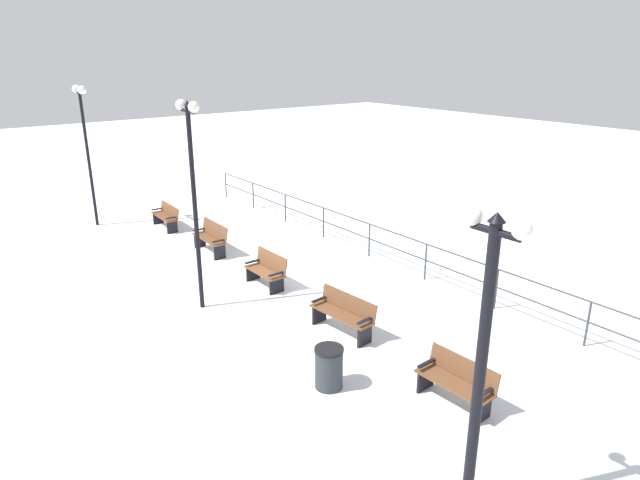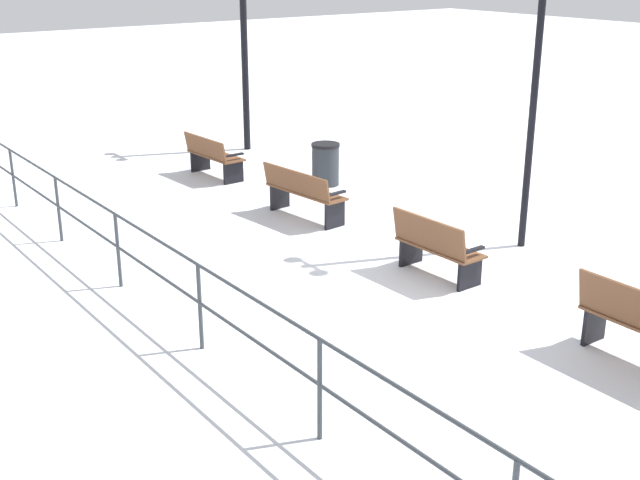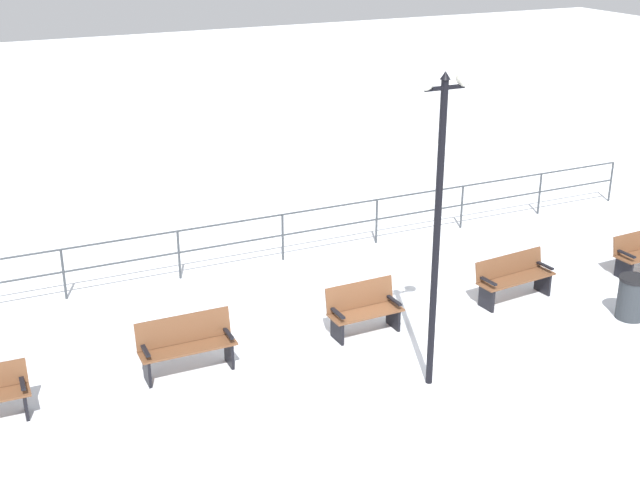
# 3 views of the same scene
# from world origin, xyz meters

# --- Properties ---
(ground_plane) EXTENTS (80.00, 80.00, 0.00)m
(ground_plane) POSITION_xyz_m (0.00, 0.00, 0.00)
(ground_plane) COLOR white
(ground_plane) RESTS_ON ground
(bench_second) EXTENTS (0.51, 1.60, 0.97)m
(bench_second) POSITION_xyz_m (-0.21, -3.30, 0.51)
(bench_second) COLOR brown
(bench_second) RESTS_ON ground
(bench_third) EXTENTS (0.58, 1.37, 0.92)m
(bench_third) POSITION_xyz_m (-0.20, -0.00, 0.46)
(bench_third) COLOR brown
(bench_third) RESTS_ON ground
(bench_fourth) EXTENTS (0.66, 1.70, 0.89)m
(bench_fourth) POSITION_xyz_m (-0.16, 3.29, 0.48)
(bench_fourth) COLOR brown
(bench_fourth) RESTS_ON ground
(lamppost_middle) EXTENTS (0.25, 0.91, 5.05)m
(lamppost_middle) POSITION_xyz_m (1.81, 0.14, 3.42)
(lamppost_middle) COLOR black
(lamppost_middle) RESTS_ON ground
(waterfront_railing) EXTENTS (0.05, 18.61, 1.07)m
(waterfront_railing) POSITION_xyz_m (-3.93, -0.00, 0.73)
(waterfront_railing) COLOR #383D42
(waterfront_railing) RESTS_ON ground
(trash_bin) EXTENTS (0.56, 0.56, 0.83)m
(trash_bin) POSITION_xyz_m (1.44, 4.79, 0.42)
(trash_bin) COLOR #2D3338
(trash_bin) RESTS_ON ground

